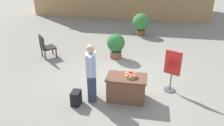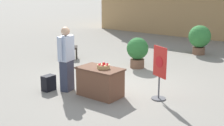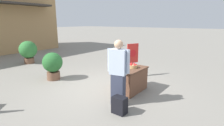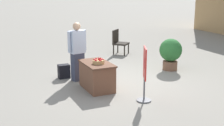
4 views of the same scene
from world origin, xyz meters
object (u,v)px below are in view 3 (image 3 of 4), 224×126
(apple_basket, at_px, (132,66))
(poster_board, at_px, (133,60))
(backpack, at_px, (120,105))
(potted_plant_far_right, at_px, (53,64))
(display_table, at_px, (131,80))
(person_visitor, at_px, (118,72))
(potted_plant_far_left, at_px, (28,50))

(apple_basket, relative_size, poster_board, 0.24)
(backpack, relative_size, poster_board, 0.31)
(potted_plant_far_right, bearing_deg, apple_basket, -72.83)
(poster_board, bearing_deg, display_table, -36.48)
(person_visitor, height_order, backpack, person_visitor)
(apple_basket, distance_m, person_visitor, 1.11)
(apple_basket, bearing_deg, poster_board, 30.28)
(potted_plant_far_left, bearing_deg, backpack, -101.48)
(display_table, distance_m, apple_basket, 0.44)
(backpack, bearing_deg, potted_plant_far_left, 78.52)
(display_table, xyz_separation_m, apple_basket, (0.10, 0.01, 0.43))
(apple_basket, relative_size, person_visitor, 0.18)
(display_table, bearing_deg, backpack, -158.86)
(apple_basket, xyz_separation_m, poster_board, (1.20, 0.70, -0.10))
(display_table, xyz_separation_m, backpack, (-1.37, -0.53, -0.16))
(backpack, distance_m, poster_board, 3.00)
(display_table, height_order, person_visitor, person_visitor)
(display_table, height_order, apple_basket, apple_basket)
(apple_basket, xyz_separation_m, backpack, (-1.48, -0.54, -0.60))
(poster_board, height_order, potted_plant_far_right, poster_board)
(backpack, bearing_deg, apple_basket, 20.06)
(apple_basket, height_order, potted_plant_far_right, potted_plant_far_right)
(backpack, distance_m, potted_plant_far_left, 6.99)
(display_table, height_order, potted_plant_far_left, potted_plant_far_left)
(apple_basket, xyz_separation_m, person_visitor, (-1.09, -0.22, 0.08))
(person_visitor, bearing_deg, poster_board, 9.70)
(display_table, distance_m, poster_board, 1.52)
(display_table, relative_size, apple_basket, 3.66)
(display_table, relative_size, poster_board, 0.86)
(apple_basket, height_order, person_visitor, person_visitor)
(backpack, distance_m, potted_plant_far_right, 3.55)
(backpack, xyz_separation_m, poster_board, (2.68, 1.24, 0.50))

